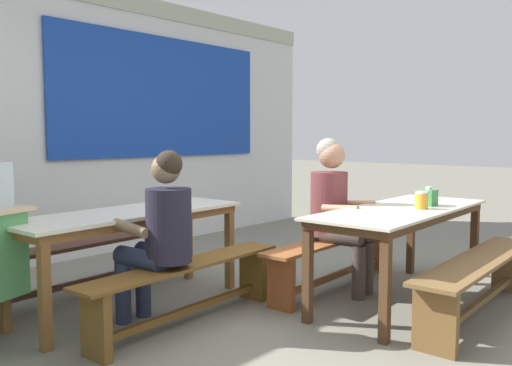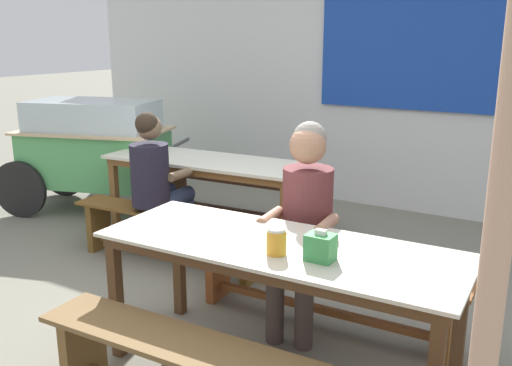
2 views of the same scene
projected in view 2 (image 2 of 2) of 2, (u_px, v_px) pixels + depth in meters
The scene contains 13 objects.
ground_plane at pixel (203, 311), 3.76m from camera, with size 40.00×40.00×0.00m, color slate.
backdrop_wall at pixel (373, 61), 5.79m from camera, with size 7.18×0.23×2.90m.
dining_table_far at pixel (208, 168), 4.87m from camera, with size 1.88×0.72×0.74m.
dining_table_near at pixel (279, 257), 2.92m from camera, with size 1.92×0.76×0.74m.
bench_far_back at pixel (242, 192), 5.48m from camera, with size 1.75×0.35×0.43m.
bench_far_front at pixel (169, 230), 4.46m from camera, with size 1.72×0.37×0.43m.
bench_near_back at pixel (322, 281), 3.52m from camera, with size 1.79×0.32×0.43m.
food_cart at pixel (93, 145), 5.77m from camera, with size 1.97×1.32×1.14m.
person_left_back_turned at pixel (157, 178), 4.50m from camera, with size 0.43×0.58×1.21m.
person_right_near_table at pixel (304, 214), 3.40m from camera, with size 0.46×0.53×1.29m.
tissue_box at pixel (320, 247), 2.67m from camera, with size 0.13×0.11×0.15m.
condiment_jar at pixel (276, 241), 2.74m from camera, with size 0.10×0.10×0.13m.
wooden_support_post at pixel (500, 216), 1.68m from camera, with size 0.09×0.09×2.52m, color tan.
Camera 2 is at (2.05, -2.76, 1.78)m, focal length 39.71 mm.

